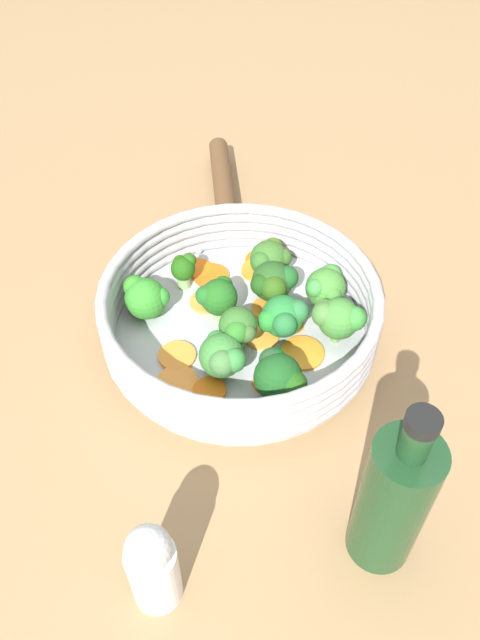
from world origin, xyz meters
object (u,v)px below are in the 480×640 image
carrot_slice_9 (256,270)px  carrot_slice_10 (290,323)px  broccoli_floret_8 (240,329)px  broccoli_floret_3 (184,268)px  broccoli_floret_4 (218,296)px  carrot_slice_2 (211,276)px  broccoli_floret_1 (273,282)px  carrot_slice_8 (261,261)px  carrot_slice_0 (302,353)px  broccoli_floret_6 (145,297)px  broccoli_floret_9 (269,258)px  carrot_slice_13 (177,382)px  carrot_slice_6 (268,309)px  broccoli_floret_7 (326,287)px  broccoli_floret_5 (283,319)px  carrot_slice_12 (205,302)px  broccoli_floret_10 (222,356)px  carrot_slice_3 (198,269)px  carrot_slice_5 (262,336)px  salt_shaker (153,567)px  carrot_slice_11 (278,316)px  skillet (240,332)px  oil_bottle (393,500)px  carrot_slice_7 (267,382)px  broccoli_floret_2 (279,376)px  carrot_slice_1 (177,356)px  carrot_slice_4 (209,391)px  broccoli_floret_0 (337,317)px

carrot_slice_9 → carrot_slice_10: same height
broccoli_floret_8 → broccoli_floret_3: bearing=127.7°
broccoli_floret_4 → carrot_slice_10: bearing=-3.3°
carrot_slice_2 → carrot_slice_9: bearing=14.5°
broccoli_floret_1 → carrot_slice_8: bearing=104.1°
carrot_slice_8 → carrot_slice_9: carrot_slice_9 is taller
carrot_slice_0 → broccoli_floret_6: bearing=165.6°
broccoli_floret_9 → carrot_slice_13: bearing=-116.4°
broccoli_floret_1 → broccoli_floret_6: broccoli_floret_1 is taller
carrot_slice_0 → broccoli_floret_8: bearing=179.2°
carrot_slice_0 → carrot_slice_6: size_ratio=1.27×
carrot_slice_9 → broccoli_floret_7: 0.10m
carrot_slice_10 → broccoli_floret_5: size_ratio=0.57×
carrot_slice_12 → broccoli_floret_10: size_ratio=0.64×
carrot_slice_3 → carrot_slice_5: bearing=-50.7°
carrot_slice_9 → salt_shaker: size_ratio=0.35×
carrot_slice_8 → carrot_slice_9: bearing=-106.3°
carrot_slice_11 → broccoli_floret_4: broccoli_floret_4 is taller
carrot_slice_2 → carrot_slice_5: (0.07, -0.09, -0.00)m
carrot_slice_9 → salt_shaker: salt_shaker is taller
carrot_slice_10 → broccoli_floret_10: 0.10m
skillet → broccoli_floret_9: bearing=73.4°
carrot_slice_3 → carrot_slice_6: same height
broccoli_floret_3 → broccoli_floret_7: (0.16, -0.02, 0.00)m
carrot_slice_5 → broccoli_floret_7: broccoli_floret_7 is taller
carrot_slice_3 → broccoli_floret_3: 0.04m
oil_bottle → carrot_slice_3: bearing=121.5°
carrot_slice_6 → carrot_slice_12: (-0.07, 0.00, 0.00)m
carrot_slice_12 → carrot_slice_0: bearing=-30.8°
carrot_slice_0 → carrot_slice_8: 0.15m
broccoli_floret_1 → broccoli_floret_7: broccoli_floret_1 is taller
carrot_slice_0 → carrot_slice_7: carrot_slice_7 is taller
broccoli_floret_3 → salt_shaker: size_ratio=0.41×
carrot_slice_9 → broccoli_floret_2: bearing=-79.3°
broccoli_floret_1 → carrot_slice_11: bearing=-71.0°
carrot_slice_0 → carrot_slice_13: (-0.13, -0.05, 0.00)m
carrot_slice_1 → carrot_slice_4: (0.04, -0.04, 0.00)m
carrot_slice_0 → carrot_slice_10: size_ratio=1.51×
carrot_slice_6 → broccoli_floret_1: (0.00, 0.01, 0.03)m
oil_bottle → broccoli_floret_9: bearing=109.1°
broccoli_floret_0 → broccoli_floret_1: 0.09m
broccoli_floret_0 → oil_bottle: oil_bottle is taller
carrot_slice_10 → carrot_slice_6: bearing=143.2°
carrot_slice_13 → broccoli_floret_0: broccoli_floret_0 is taller
broccoli_floret_2 → broccoli_floret_3: bearing=127.0°
carrot_slice_6 → broccoli_floret_10: size_ratio=0.66×
carrot_slice_9 → carrot_slice_13: 0.19m
carrot_slice_3 → oil_bottle: bearing=-58.5°
broccoli_floret_2 → broccoli_floret_3: 0.19m
broccoli_floret_7 → broccoli_floret_10: 0.15m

